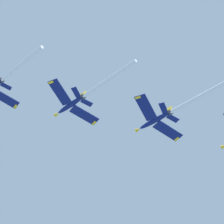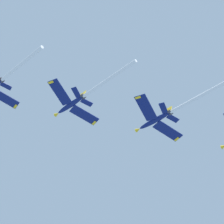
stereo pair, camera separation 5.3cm
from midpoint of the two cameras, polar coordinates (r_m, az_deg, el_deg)
The scene contains 3 objects.
jet_lead at distance 137.46m, azimuth -14.65°, elevation 4.13°, with size 29.58×20.33×10.76m.
jet_second at distance 128.11m, azimuth -4.13°, elevation 1.96°, with size 30.46×21.13×11.79m.
jet_third at distance 125.74m, azimuth 7.86°, elevation 0.00°, with size 32.98×21.77×11.51m.
Camera 2 is at (-34.76, 22.59, 1.59)m, focal length 68.14 mm.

